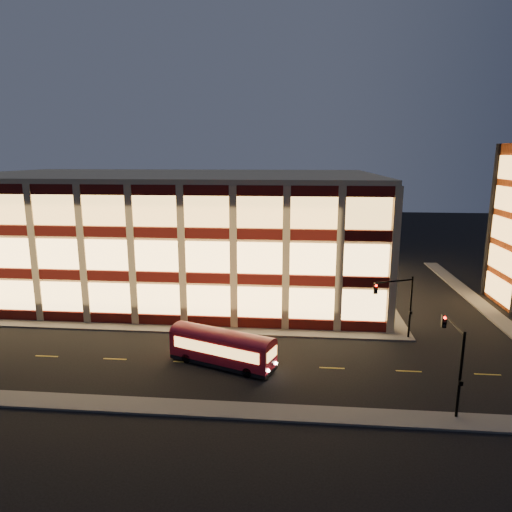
# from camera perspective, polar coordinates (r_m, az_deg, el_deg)

# --- Properties ---
(ground) EXTENTS (200.00, 200.00, 0.00)m
(ground) POSITION_cam_1_polar(r_m,az_deg,el_deg) (45.39, -11.96, -9.38)
(ground) COLOR black
(ground) RESTS_ON ground
(sidewalk_office_south) EXTENTS (54.00, 2.00, 0.15)m
(sidewalk_office_south) POSITION_cam_1_polar(r_m,az_deg,el_deg) (47.19, -15.13, -8.59)
(sidewalk_office_south) COLOR #514F4C
(sidewalk_office_south) RESTS_ON ground
(sidewalk_office_east) EXTENTS (2.00, 30.00, 0.15)m
(sidewalk_office_east) POSITION_cam_1_polar(r_m,az_deg,el_deg) (60.35, 14.61, -3.92)
(sidewalk_office_east) COLOR #514F4C
(sidewalk_office_east) RESTS_ON ground
(sidewalk_tower_west) EXTENTS (2.00, 30.00, 0.15)m
(sidewalk_tower_west) POSITION_cam_1_polar(r_m,az_deg,el_deg) (63.10, 24.54, -3.95)
(sidewalk_tower_west) COLOR #514F4C
(sidewalk_tower_west) RESTS_ON ground
(sidewalk_near) EXTENTS (100.00, 2.00, 0.15)m
(sidewalk_near) POSITION_cam_1_polar(r_m,az_deg,el_deg) (34.39, -18.58, -17.10)
(sidewalk_near) COLOR #514F4C
(sidewalk_near) RESTS_ON ground
(office_building) EXTENTS (50.45, 30.45, 14.50)m
(office_building) POSITION_cam_1_polar(r_m,az_deg,el_deg) (60.00, -10.21, 3.22)
(office_building) COLOR tan
(office_building) RESTS_ON ground
(traffic_signal_far) EXTENTS (3.79, 1.87, 6.00)m
(traffic_signal_far) POSITION_cam_1_polar(r_m,az_deg,el_deg) (43.29, 17.35, -5.00)
(traffic_signal_far) COLOR black
(traffic_signal_far) RESTS_ON ground
(traffic_signal_near) EXTENTS (0.32, 4.45, 6.00)m
(traffic_signal_near) POSITION_cam_1_polar(r_m,az_deg,el_deg) (33.40, 23.54, -10.70)
(traffic_signal_near) COLOR black
(traffic_signal_near) RESTS_ON ground
(trolley_bus) EXTENTS (9.00, 5.23, 2.98)m
(trolley_bus) POSITION_cam_1_polar(r_m,az_deg,el_deg) (37.57, -4.26, -11.14)
(trolley_bus) COLOR maroon
(trolley_bus) RESTS_ON ground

